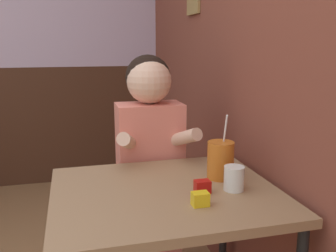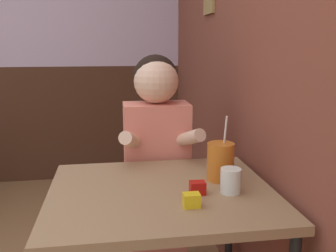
{
  "view_description": "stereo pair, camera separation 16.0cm",
  "coord_description": "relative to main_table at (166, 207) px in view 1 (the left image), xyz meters",
  "views": [
    {
      "loc": [
        0.64,
        -1.01,
        1.31
      ],
      "look_at": [
        1.03,
        0.5,
        0.96
      ],
      "focal_mm": 40.0,
      "sensor_mm": 36.0,
      "label": 1
    },
    {
      "loc": [
        0.8,
        -1.05,
        1.31
      ],
      "look_at": [
        1.03,
        0.5,
        0.96
      ],
      "focal_mm": 40.0,
      "sensor_mm": 36.0,
      "label": 2
    }
  ],
  "objects": [
    {
      "name": "glass_center",
      "position": [
        0.26,
        -0.07,
        0.12
      ],
      "size": [
        0.08,
        0.08,
        0.1
      ],
      "color": "silver",
      "rests_on": "main_table"
    },
    {
      "name": "condiment_ketchup",
      "position": [
        0.13,
        -0.07,
        0.1
      ],
      "size": [
        0.06,
        0.04,
        0.05
      ],
      "color": "#B7140F",
      "rests_on": "main_table"
    },
    {
      "name": "cocktail_pitcher",
      "position": [
        0.26,
        0.07,
        0.16
      ],
      "size": [
        0.11,
        0.11,
        0.28
      ],
      "color": "#C6661E",
      "rests_on": "main_table"
    },
    {
      "name": "brick_wall_right",
      "position": [
        0.5,
        0.94,
        0.69
      ],
      "size": [
        0.08,
        4.58,
        2.7
      ],
      "color": "brown",
      "rests_on": "ground_plane"
    },
    {
      "name": "condiment_mustard",
      "position": [
        0.08,
        -0.18,
        0.1
      ],
      "size": [
        0.06,
        0.04,
        0.05
      ],
      "color": "yellow",
      "rests_on": "main_table"
    },
    {
      "name": "glass_near_pitcher",
      "position": [
        0.31,
        0.2,
        0.13
      ],
      "size": [
        0.07,
        0.07,
        0.1
      ],
      "color": "silver",
      "rests_on": "main_table"
    },
    {
      "name": "person_seated",
      "position": [
        0.04,
        0.51,
        0.03
      ],
      "size": [
        0.42,
        0.42,
        1.26
      ],
      "color": "#EA7F6B",
      "rests_on": "ground_plane"
    },
    {
      "name": "main_table",
      "position": [
        0.0,
        0.0,
        0.0
      ],
      "size": [
        0.89,
        0.76,
        0.74
      ],
      "color": "#93704C",
      "rests_on": "ground_plane"
    }
  ]
}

